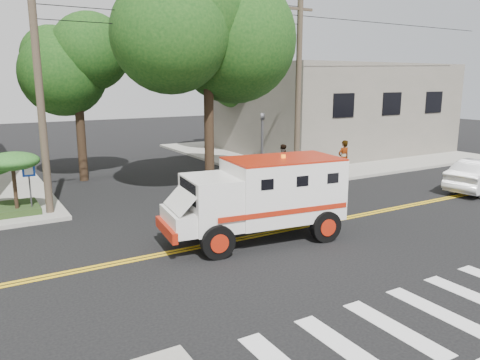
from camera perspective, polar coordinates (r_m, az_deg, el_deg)
ground at (r=15.75m, az=2.25°, el=-6.76°), size 100.00×100.00×0.00m
sidewalk_ne at (r=34.18m, az=9.02°, el=3.50°), size 17.00×17.00×0.15m
building_right at (r=35.22m, az=10.57°, el=8.72°), size 14.00×12.00×6.00m
utility_pole_left at (r=18.68m, az=-23.20°, el=9.33°), size 0.28×0.28×9.00m
utility_pole_right at (r=23.62m, az=7.11°, el=10.57°), size 0.28×0.28×9.00m
tree_main at (r=21.35m, az=-2.49°, el=17.75°), size 6.08×5.70×9.85m
tree_left at (r=24.90m, az=-18.50°, el=12.96°), size 4.48×4.20×7.70m
tree_right at (r=32.99m, az=0.33°, el=13.83°), size 4.80×4.50×8.20m
traffic_signal at (r=21.86m, az=2.71°, el=4.55°), size 0.15×0.18×3.60m
accessibility_sign at (r=19.14m, az=-24.27°, el=-0.21°), size 0.45×0.10×2.02m
armored_truck at (r=14.98m, az=2.71°, el=-1.77°), size 6.00×2.92×2.64m
pedestrian_a at (r=25.05m, az=12.50°, el=2.62°), size 0.69×0.46×1.88m
pedestrian_b at (r=24.65m, az=5.19°, el=2.44°), size 1.02×0.98×1.66m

